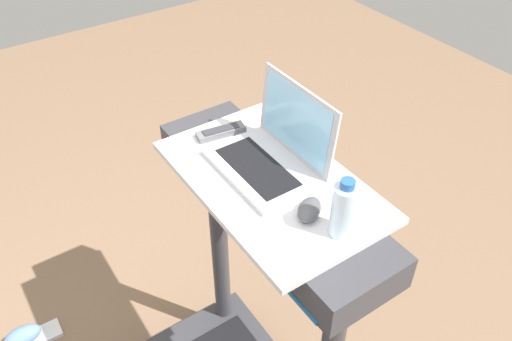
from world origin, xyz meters
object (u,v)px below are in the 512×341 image
sneaker_left (26,337)px  water_bottle (344,210)px  computer_mouse (309,209)px  laptop (273,152)px  tv_remote (221,132)px

sneaker_left → water_bottle: bearing=37.7°
computer_mouse → water_bottle: bearing=-19.5°
laptop → computer_mouse: laptop is taller
laptop → sneaker_left: (-0.75, -0.85, -1.20)m
sneaker_left → tv_remote: bearing=56.5°
computer_mouse → water_bottle: (0.10, 0.03, 0.06)m
computer_mouse → water_bottle: 0.12m
laptop → sneaker_left: size_ratio=1.28×
computer_mouse → sneaker_left: bearing=-174.8°
computer_mouse → sneaker_left: computer_mouse is taller
laptop → computer_mouse: (0.22, -0.04, -0.03)m
computer_mouse → tv_remote: (-0.45, -0.01, -0.01)m
water_bottle → sneaker_left: (-1.07, -0.83, -1.23)m
water_bottle → tv_remote: water_bottle is taller
water_bottle → tv_remote: bearing=-176.5°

